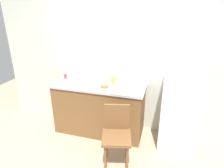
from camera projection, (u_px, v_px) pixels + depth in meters
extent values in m
plane|color=tan|center=(108.00, 157.00, 2.97)|extent=(8.00, 8.00, 0.00)
cube|color=silver|center=(124.00, 62.00, 3.40)|extent=(4.80, 0.10, 2.52)
cube|color=brown|center=(100.00, 109.00, 3.48)|extent=(1.56, 0.60, 0.89)
cube|color=#B7B7BC|center=(99.00, 85.00, 3.31)|extent=(1.60, 0.64, 0.04)
cylinder|color=#B7B7BC|center=(100.00, 71.00, 3.48)|extent=(0.02, 0.02, 0.29)
cube|color=white|center=(179.00, 112.00, 3.08)|extent=(0.56, 0.57, 1.18)
cylinder|color=brown|center=(105.00, 159.00, 2.63)|extent=(0.04, 0.04, 0.45)
cylinder|color=brown|center=(127.00, 159.00, 2.62)|extent=(0.04, 0.04, 0.45)
cylinder|color=brown|center=(107.00, 144.00, 2.91)|extent=(0.04, 0.04, 0.45)
cylinder|color=brown|center=(126.00, 145.00, 2.90)|extent=(0.04, 0.04, 0.45)
cube|color=brown|center=(117.00, 137.00, 2.68)|extent=(0.49, 0.49, 0.04)
cube|color=brown|center=(117.00, 117.00, 2.77)|extent=(0.36, 0.12, 0.40)
cube|color=white|center=(76.00, 83.00, 3.30)|extent=(0.28, 0.20, 0.05)
cylinder|color=#C67042|center=(105.00, 86.00, 3.16)|extent=(0.13, 0.13, 0.04)
cylinder|color=red|center=(66.00, 76.00, 3.57)|extent=(0.07, 0.07, 0.07)
cylinder|color=white|center=(69.00, 78.00, 3.42)|extent=(0.07, 0.07, 0.11)
cylinder|color=yellow|center=(113.00, 80.00, 3.33)|extent=(0.07, 0.07, 0.10)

